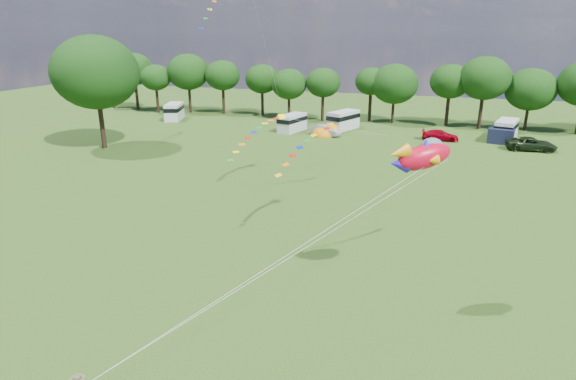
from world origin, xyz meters
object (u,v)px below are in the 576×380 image
(car_c, at_px, (440,135))
(tent_orange, at_px, (323,135))
(car_b, at_px, (325,130))
(fish_kite, at_px, (419,157))
(car_d, at_px, (531,144))
(campervan_a, at_px, (174,111))
(campervan_c, at_px, (343,120))
(tent_greyblue, at_px, (432,147))
(big_tree, at_px, (96,73))
(campervan_b, at_px, (292,122))
(campervan_d, at_px, (506,129))

(car_c, distance_m, tent_orange, 15.39)
(car_b, xyz_separation_m, fish_kite, (14.18, -39.85, 7.23))
(fish_kite, bearing_deg, car_d, 42.55)
(campervan_a, height_order, campervan_c, campervan_c)
(car_b, relative_size, campervan_a, 0.72)
(car_d, distance_m, fish_kite, 41.42)
(car_b, height_order, tent_greyblue, car_b)
(car_d, distance_m, campervan_a, 51.75)
(tent_orange, distance_m, fish_kite, 43.02)
(big_tree, bearing_deg, tent_orange, 32.62)
(car_d, xyz_separation_m, campervan_b, (-30.64, 2.13, 0.52))
(campervan_c, bearing_deg, fish_kite, -142.11)
(campervan_b, height_order, tent_orange, campervan_b)
(car_b, bearing_deg, fish_kite, -147.69)
(campervan_a, xyz_separation_m, campervan_c, (27.45, 0.39, 0.04))
(car_c, distance_m, tent_greyblue, 4.14)
(campervan_c, distance_m, tent_greyblue, 14.75)
(campervan_a, bearing_deg, tent_orange, -118.52)
(car_b, bearing_deg, car_d, -78.79)
(tent_orange, bearing_deg, car_b, 23.26)
(campervan_b, distance_m, tent_orange, 5.27)
(car_c, distance_m, car_d, 10.75)
(car_c, distance_m, campervan_b, 20.17)
(car_d, height_order, campervan_a, campervan_a)
(car_c, relative_size, tent_orange, 1.24)
(car_b, xyz_separation_m, car_d, (25.57, -0.68, 0.06))
(campervan_b, xyz_separation_m, fish_kite, (19.25, -41.30, 6.65))
(car_c, relative_size, campervan_a, 0.79)
(campervan_a, bearing_deg, big_tree, 167.61)
(fish_kite, bearing_deg, big_tree, 115.94)
(campervan_b, height_order, fish_kite, fish_kite)
(campervan_d, bearing_deg, tent_orange, 116.40)
(car_c, bearing_deg, car_b, 95.18)
(car_d, height_order, tent_greyblue, car_d)
(car_b, xyz_separation_m, car_c, (15.09, 1.69, -0.05))
(car_b, relative_size, campervan_b, 0.77)
(campervan_c, bearing_deg, tent_orange, -176.49)
(campervan_a, relative_size, campervan_d, 1.00)
(tent_greyblue, bearing_deg, campervan_b, 168.99)
(big_tree, bearing_deg, campervan_b, 41.57)
(car_b, height_order, campervan_a, campervan_a)
(car_b, distance_m, fish_kite, 42.91)
(campervan_b, bearing_deg, car_c, -74.86)
(car_b, distance_m, tent_greyblue, 14.46)
(big_tree, relative_size, tent_greyblue, 4.17)
(big_tree, bearing_deg, fish_kite, -32.83)
(car_b, relative_size, tent_orange, 1.14)
(tent_greyblue, bearing_deg, campervan_d, 38.18)
(car_d, relative_size, campervan_a, 1.02)
(campervan_b, relative_size, tent_greyblue, 1.68)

